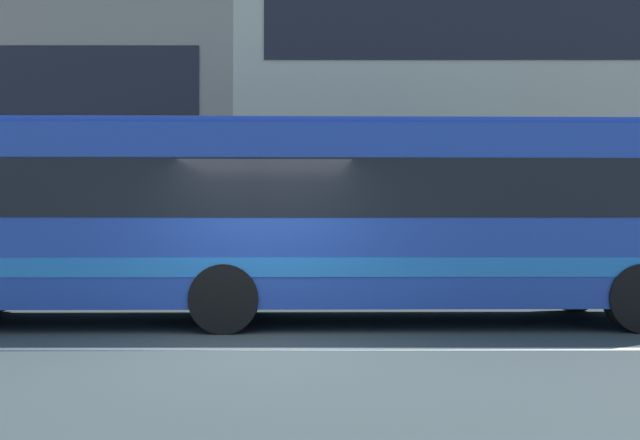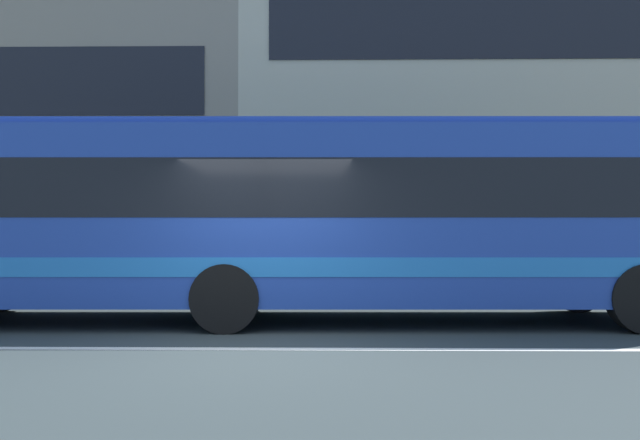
# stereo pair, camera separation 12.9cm
# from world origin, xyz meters

# --- Properties ---
(ground_plane) EXTENTS (160.00, 160.00, 0.00)m
(ground_plane) POSITION_xyz_m (0.00, 0.00, 0.00)
(ground_plane) COLOR #2F3839
(lane_centre_line) EXTENTS (60.00, 0.16, 0.01)m
(lane_centre_line) POSITION_xyz_m (0.00, 0.00, 0.00)
(lane_centre_line) COLOR silver
(lane_centre_line) RESTS_ON ground_plane
(hedge_row_far) EXTENTS (12.93, 1.10, 0.78)m
(hedge_row_far) POSITION_xyz_m (3.93, 5.95, 0.39)
(hedge_row_far) COLOR #16511B
(hedge_row_far) RESTS_ON ground_plane
(apartment_block_right) EXTENTS (22.31, 10.91, 13.33)m
(apartment_block_right) POSITION_xyz_m (9.44, 15.26, 6.67)
(apartment_block_right) COLOR #B6B39C
(apartment_block_right) RESTS_ON ground_plane
(transit_bus) EXTENTS (12.53, 2.72, 3.15)m
(transit_bus) POSITION_xyz_m (0.19, 2.32, 1.74)
(transit_bus) COLOR #1F3F9A
(transit_bus) RESTS_ON ground_plane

